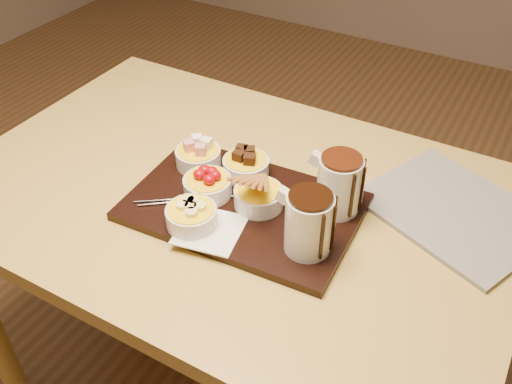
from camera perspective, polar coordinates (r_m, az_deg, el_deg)
The scene contains 12 objects.
dining_table at distance 1.29m, azimuth -2.26°, elevation -3.28°, with size 1.20×0.80×0.75m.
serving_board at distance 1.17m, azimuth -1.28°, elevation -1.49°, with size 0.46×0.30×0.02m, color black.
napkin at distance 1.10m, azimuth -4.62°, elevation -3.79°, with size 0.12×0.12×0.00m, color white.
bowl_marshmallows at distance 1.26m, azimuth -5.79°, elevation 3.46°, with size 0.10×0.10×0.04m, color silver.
bowl_cake at distance 1.23m, azimuth -1.02°, elevation 2.51°, with size 0.10×0.10×0.04m, color silver.
bowl_strawberries at distance 1.18m, azimuth -4.87°, elevation 0.55°, with size 0.10×0.10×0.04m, color silver.
bowl_biscotti at distance 1.14m, azimuth 0.26°, elevation -0.57°, with size 0.10×0.10×0.04m, color silver.
bowl_bananas at distance 1.11m, azimuth -6.46°, elevation -2.49°, with size 0.10×0.10×0.04m, color silver.
pitcher_dark_chocolate at distance 1.03m, azimuth 5.29°, elevation -3.19°, with size 0.09×0.09×0.12m, color silver.
pitcher_milk_chocolate at distance 1.12m, azimuth 8.29°, elevation 0.68°, with size 0.09×0.09×0.12m, color silver.
fondue_skewers at distance 1.17m, azimuth -5.87°, elevation -0.59°, with size 0.26×0.03×0.01m, color silver, non-canonical shape.
newspaper at distance 1.23m, azimuth 19.23°, elevation -1.80°, with size 0.34×0.27×0.01m, color beige.
Camera 1 is at (0.51, -0.80, 1.52)m, focal length 40.00 mm.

